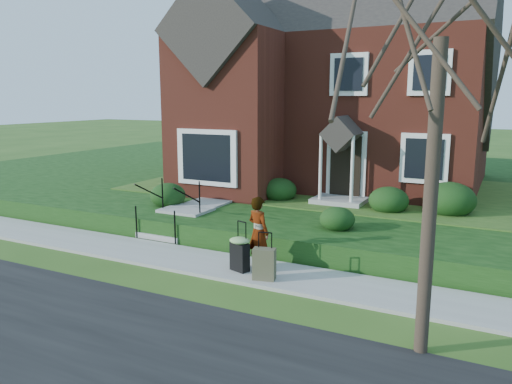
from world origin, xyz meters
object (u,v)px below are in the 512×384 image
Objects in this scene: suitcase_black at (240,252)px; tree_verge at (444,4)px; front_steps at (177,219)px; woman at (258,232)px; suitcase_olive at (264,264)px.

tree_verge is at bearing -5.04° from suitcase_black.
front_steps is 3.81m from woman.
suitcase_black is (3.18, -2.04, 0.04)m from front_steps.
tree_verge reaches higher than suitcase_olive.
suitcase_black is at bearing 148.39° from suitcase_olive.
woman is 1.60× the size of suitcase_olive.
suitcase_black is 0.15× the size of tree_verge.
suitcase_olive is (3.91, -2.29, -0.05)m from front_steps.
front_steps is at bearing 152.59° from tree_verge.
tree_verge is at bearing -27.41° from front_steps.
front_steps is at bearing 165.20° from suitcase_black.
suitcase_olive is 6.06m from tree_verge.
woman is 0.95m from suitcase_olive.
woman is at bearing 112.36° from suitcase_olive.
woman is at bearing 77.54° from suitcase_black.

